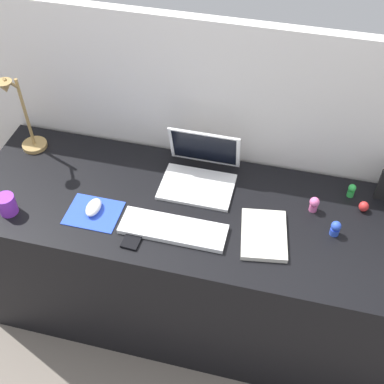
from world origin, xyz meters
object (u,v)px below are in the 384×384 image
at_px(desk_lamp, 22,117).
at_px(toy_figurine_green, 352,190).
at_px(cell_phone, 134,236).
at_px(notebook_pad, 264,235).
at_px(keyboard, 173,229).
at_px(coffee_mug, 7,204).
at_px(toy_figurine_blue, 335,229).
at_px(toy_figurine_red, 364,206).
at_px(toy_figurine_pink, 314,204).
at_px(laptop, 200,169).
at_px(mouse, 94,207).

height_order(desk_lamp, toy_figurine_green, desk_lamp).
bearing_deg(toy_figurine_green, cell_phone, -151.94).
xyz_separation_m(notebook_pad, toy_figurine_green, (0.31, 0.30, 0.02)).
bearing_deg(keyboard, coffee_mug, -174.65).
relative_size(cell_phone, toy_figurine_blue, 1.98).
xyz_separation_m(cell_phone, toy_figurine_red, (0.84, 0.35, 0.02)).
bearing_deg(toy_figurine_pink, toy_figurine_blue, -50.51).
xyz_separation_m(laptop, toy_figurine_red, (0.67, -0.02, -0.03)).
xyz_separation_m(coffee_mug, toy_figurine_green, (1.31, 0.42, -0.01)).
distance_m(laptop, keyboard, 0.31).
bearing_deg(cell_phone, notebook_pad, 17.70).
relative_size(notebook_pad, toy_figurine_red, 5.57).
xyz_separation_m(notebook_pad, toy_figurine_pink, (0.17, 0.18, 0.03)).
relative_size(laptop, notebook_pad, 1.25).
height_order(laptop, toy_figurine_red, laptop).
relative_size(desk_lamp, notebook_pad, 1.68).
bearing_deg(toy_figurine_green, toy_figurine_red, -53.71).
xyz_separation_m(laptop, toy_figurine_green, (0.62, 0.05, -0.02)).
relative_size(notebook_pad, coffee_mug, 2.87).
height_order(mouse, coffee_mug, coffee_mug).
distance_m(cell_phone, desk_lamp, 0.72).
bearing_deg(toy_figurine_green, mouse, -161.34).
height_order(keyboard, mouse, mouse).
xyz_separation_m(notebook_pad, toy_figurine_blue, (0.26, 0.07, 0.02)).
relative_size(keyboard, coffee_mug, 4.91).
relative_size(toy_figurine_blue, toy_figurine_pink, 0.97).
bearing_deg(notebook_pad, toy_figurine_blue, 7.27).
height_order(coffee_mug, toy_figurine_blue, coffee_mug).
xyz_separation_m(cell_phone, toy_figurine_pink, (0.65, 0.30, 0.03)).
bearing_deg(coffee_mug, desk_lamp, 102.82).
bearing_deg(notebook_pad, desk_lamp, 158.79).
bearing_deg(coffee_mug, mouse, 14.64).
relative_size(keyboard, cell_phone, 3.20).
bearing_deg(mouse, notebook_pad, 2.85).
height_order(laptop, toy_figurine_green, laptop).
distance_m(mouse, coffee_mug, 0.34).
bearing_deg(cell_phone, desk_lamp, 152.76).
bearing_deg(keyboard, toy_figurine_green, 28.64).
bearing_deg(toy_figurine_green, toy_figurine_pink, -140.32).
bearing_deg(laptop, toy_figurine_pink, -8.05).
distance_m(mouse, toy_figurine_blue, 0.94).
xyz_separation_m(toy_figurine_green, toy_figurine_blue, (-0.05, -0.22, 0.00)).
xyz_separation_m(notebook_pad, coffee_mug, (-1.00, -0.12, 0.03)).
bearing_deg(mouse, toy_figurine_red, 14.22).
xyz_separation_m(keyboard, coffee_mug, (-0.66, -0.06, 0.03)).
xyz_separation_m(laptop, toy_figurine_pink, (0.48, -0.07, -0.02)).
relative_size(laptop, mouse, 3.12).
relative_size(toy_figurine_blue, toy_figurine_red, 1.50).
bearing_deg(toy_figurine_red, toy_figurine_green, 126.29).
relative_size(cell_phone, toy_figurine_pink, 1.93).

